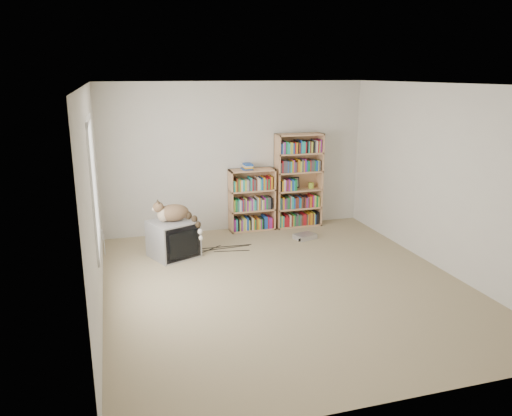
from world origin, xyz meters
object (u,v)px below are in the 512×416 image
object	(u,v)px
cat	(177,215)
bookcase_tall	(298,182)
dvd_player	(305,236)
crt_tv	(173,239)
bookcase_short	(252,202)

from	to	relation	value
cat	bookcase_tall	xyz separation A→B (m)	(2.24, 0.96, 0.15)
bookcase_tall	dvd_player	distance (m)	1.05
crt_tv	cat	xyz separation A→B (m)	(0.07, -0.03, 0.36)
crt_tv	bookcase_short	bearing A→B (deg)	8.86
bookcase_tall	crt_tv	bearing A→B (deg)	-158.05
bookcase_short	dvd_player	xyz separation A→B (m)	(0.70, -0.73, -0.45)
cat	bookcase_tall	size ratio (longest dim) A/B	0.43
bookcase_short	dvd_player	world-z (taller)	bookcase_short
crt_tv	bookcase_tall	size ratio (longest dim) A/B	0.49
cat	bookcase_short	xyz separation A→B (m)	(1.40, 0.96, -0.14)
bookcase_short	dvd_player	distance (m)	1.11
bookcase_tall	dvd_player	world-z (taller)	bookcase_tall
bookcase_tall	dvd_player	xyz separation A→B (m)	(-0.15, -0.73, -0.74)
dvd_player	cat	bearing A→B (deg)	169.28
crt_tv	cat	bearing A→B (deg)	-46.93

